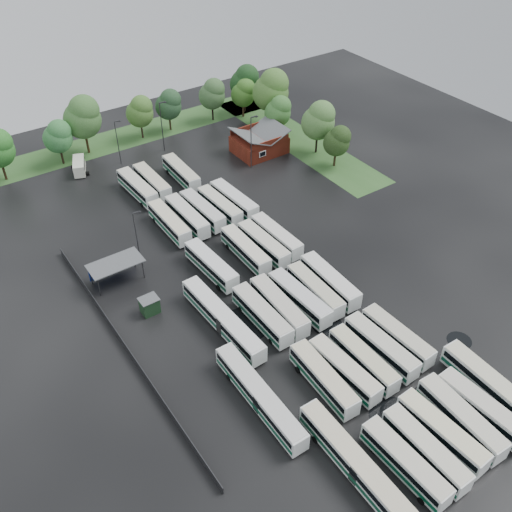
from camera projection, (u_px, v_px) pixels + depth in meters
ground at (292, 318)px, 81.92m from camera, size 160.00×160.00×0.00m
brick_building at (259, 144)px, 118.63m from camera, size 10.07×8.60×5.39m
wash_shed at (115, 264)px, 86.55m from camera, size 8.20×4.20×3.58m
utility_hut at (150, 305)px, 82.02m from camera, size 2.70×2.20×2.62m
grass_strip_north at (119, 139)px, 124.22m from camera, size 80.00×10.00×0.01m
grass_strip_east at (297, 139)px, 124.23m from camera, size 10.00×50.00×0.01m
west_fence at (125, 346)px, 76.90m from camera, size 0.10×50.00×1.20m
bus_r0c0 at (405, 463)px, 62.26m from camera, size 2.71×11.50×3.19m
bus_r0c1 at (425, 449)px, 63.53m from camera, size 2.51×11.45×3.18m
bus_r0c2 at (442, 432)px, 65.22m from camera, size 3.01×11.70×3.23m
bus_r0c3 at (461, 418)px, 66.66m from camera, size 3.09×11.98×3.31m
bus_r0c4 at (482, 408)px, 67.73m from camera, size 3.02×11.72×3.23m
bus_r1c0 at (324, 379)px, 71.18m from camera, size 3.05×11.70×3.22m
bus_r1c1 at (344, 370)px, 72.33m from camera, size 2.86×11.37×3.14m
bus_r1c2 at (363, 359)px, 73.66m from camera, size 2.53×11.24×3.12m
bus_r1c3 at (381, 347)px, 75.28m from camera, size 2.80×11.69×3.24m
bus_r1c4 at (397, 337)px, 76.76m from camera, size 2.75×11.34×3.14m
bus_r2c0 at (262, 315)px, 79.84m from camera, size 2.55×11.81×3.28m
bus_r2c1 at (279, 306)px, 81.18m from camera, size 3.04×11.97×3.30m
bus_r2c2 at (300, 298)px, 82.46m from camera, size 2.91×11.85×3.28m
bus_r2c3 at (315, 290)px, 83.90m from camera, size 2.76×11.32×3.13m
bus_r2c4 at (330, 281)px, 85.37m from camera, size 2.97×11.91×3.29m
bus_r3c0 at (211, 265)px, 88.30m from camera, size 3.01×11.79×3.25m
bus_r3c2 at (246, 250)px, 91.31m from camera, size 2.64×11.51×3.19m
bus_r3c3 at (263, 244)px, 92.47m from camera, size 2.70×11.52×3.19m
bus_r3c4 at (276, 236)px, 94.12m from camera, size 2.65×11.43×3.17m
bus_r4c0 at (169, 222)px, 97.06m from camera, size 2.61×11.70×3.25m
bus_r4c1 at (187, 216)px, 98.45m from camera, size 2.54×11.77×3.28m
bus_r4c2 at (202, 210)px, 99.94m from camera, size 2.81×11.62×3.21m
bus_r4c3 at (220, 206)px, 101.14m from camera, size 2.80×11.31×3.13m
bus_r4c4 at (234, 200)px, 102.41m from camera, size 3.02×11.88×3.28m
bus_r5c0 at (137, 187)px, 105.66m from camera, size 2.94×11.90×3.29m
bus_r5c1 at (152, 182)px, 107.32m from camera, size 2.48×11.49×3.20m
bus_r5c3 at (181, 173)px, 109.82m from camera, size 2.82×11.72×3.24m
artic_bus_west_a at (356, 465)px, 62.05m from camera, size 2.74×17.24×3.19m
artic_bus_west_b at (223, 319)px, 79.18m from camera, size 2.99×17.59×3.25m
artic_bus_west_c at (260, 396)px, 69.16m from camera, size 2.63×16.87×3.12m
artic_bus_east at (503, 396)px, 69.06m from camera, size 3.04×17.70×3.27m
minibus at (79, 166)px, 112.65m from camera, size 4.08×6.18×2.53m
tree_north_1 at (58, 136)px, 112.25m from camera, size 5.75×5.75×9.52m
tree_north_2 at (83, 117)px, 114.54m from camera, size 7.60×7.60×12.59m
tree_north_3 at (140, 111)px, 120.86m from camera, size 5.83×5.83×9.66m
tree_north_4 at (169, 104)px, 123.86m from camera, size 5.72×5.72×9.47m
tree_north_5 at (213, 94)px, 127.62m from camera, size 5.94×5.94×9.84m
tree_north_6 at (245, 82)px, 130.74m from camera, size 6.74×6.74×11.17m
tree_east_0 at (338, 141)px, 111.87m from camera, size 5.29×5.26×8.71m
tree_east_1 at (319, 120)px, 115.13m from camera, size 6.85×6.85×11.34m
tree_east_2 at (279, 111)px, 121.41m from camera, size 5.66×5.66×9.38m
tree_east_3 at (272, 90)px, 124.06m from camera, size 7.92×7.92×13.12m
tree_east_4 at (244, 93)px, 129.33m from camera, size 5.48×5.47×9.06m
lamp_post_ne at (252, 139)px, 110.77m from camera, size 1.69×0.33×11.00m
lamp_post_nw at (137, 233)px, 88.70m from camera, size 1.42×0.28×9.23m
lamp_post_back_w at (118, 139)px, 112.75m from camera, size 1.42×0.28×9.25m
lamp_post_back_e at (162, 123)px, 116.52m from camera, size 1.64×0.32×10.65m
puddle_0 at (395, 418)px, 68.80m from camera, size 6.31×6.31×0.01m
puddle_1 at (425, 400)px, 70.84m from camera, size 4.08×4.08×0.01m
puddle_2 at (246, 324)px, 80.98m from camera, size 6.96×6.96×0.01m
puddle_3 at (327, 325)px, 80.81m from camera, size 4.46×4.46×0.01m
puddle_4 at (459, 340)px, 78.51m from camera, size 3.43×3.43×0.01m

